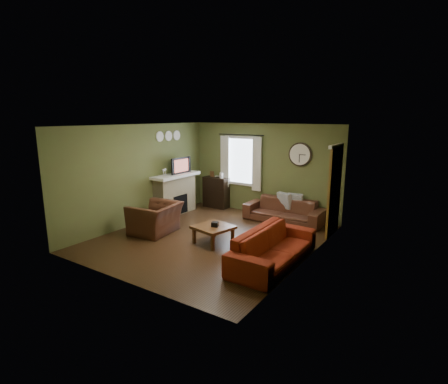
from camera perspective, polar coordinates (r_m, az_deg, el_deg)
The scene contains 31 objects.
floor at distance 8.26m, azimuth -2.13°, elevation -7.55°, with size 4.60×5.20×0.00m, color #382313.
ceiling at distance 7.77m, azimuth -2.28°, elevation 10.79°, with size 4.60×5.20×0.00m, color white.
wall_left at distance 9.42m, azimuth -13.66°, elevation 2.78°, with size 0.00×5.20×2.60m, color #566031.
wall_right at distance 6.86m, azimuth 13.62°, elevation -0.73°, with size 0.00×5.20×2.60m, color #566031.
wall_back at distance 10.10m, azimuth 6.44°, elevation 3.69°, with size 4.60×0.00×2.60m, color #566031.
wall_front at distance 6.05m, azimuth -16.73°, elevation -2.66°, with size 4.60×0.00×2.60m, color #566031.
fireplace at distance 10.23m, azimuth -7.98°, elevation -0.53°, with size 0.40×1.40×1.10m, color tan.
firebox at distance 10.17m, azimuth -7.14°, elevation -2.03°, with size 0.04×0.60×0.55m, color black.
mantel at distance 10.10m, azimuth -7.96°, elevation 2.72°, with size 0.58×1.60×0.08m, color white.
tv at distance 10.16m, azimuth -7.35°, elevation 4.02°, with size 0.60×0.08×0.35m, color black.
tv_screen at distance 10.10m, azimuth -7.01°, elevation 4.30°, with size 0.02×0.62×0.36m, color #994C3F.
medallion_left at distance 9.86m, azimuth -10.44°, elevation 8.90°, with size 0.28×0.28×0.03m, color white.
medallion_mid at distance 10.11m, azimuth -9.05°, elevation 9.03°, with size 0.28×0.28×0.03m, color white.
medallion_right at distance 10.37m, azimuth -7.73°, elevation 9.15°, with size 0.28×0.28×0.03m, color white.
window_pane at distance 10.39m, azimuth 2.96°, elevation 5.10°, with size 1.00×0.02×1.30m, color silver, non-canonical shape.
curtain_rod at distance 10.24m, azimuth 2.72°, elevation 9.32°, with size 0.03×0.03×1.50m, color black.
curtain_left at distance 10.60m, azimuth 0.12°, elevation 4.99°, with size 0.28×0.04×1.55m, color silver.
curtain_right at distance 10.05m, azimuth 5.38°, elevation 4.52°, with size 0.28×0.04×1.55m, color silver.
wall_clock at distance 9.55m, azimuth 12.28°, elevation 6.00°, with size 0.64×0.06×0.64m, color white, non-canonical shape.
door at distance 8.64m, azimuth 17.58°, elevation 0.02°, with size 0.05×0.90×2.10m, color brown.
bookshelf at distance 10.87m, azimuth -1.30°, elevation -0.05°, with size 0.80×0.34×0.95m, color black, non-canonical shape.
book at distance 10.97m, azimuth -1.35°, elevation 2.65°, with size 0.18×0.24×0.02m, color #54321A.
sofa_brown at distance 9.56m, azimuth 9.75°, elevation -2.99°, with size 2.12×0.83×0.62m, color #4B271A.
pillow_left at distance 9.65m, azimuth 9.83°, elevation -1.37°, with size 0.42×0.13×0.42m, color #9AA1A9.
pillow_right at distance 9.62m, azimuth 11.50°, elevation -1.49°, with size 0.42×0.13×0.42m, color #9AA1A9.
sofa_red at distance 6.88m, azimuth 8.10°, elevation -8.87°, with size 2.29×0.90×0.67m, color maroon.
armchair at distance 8.68m, azimuth -11.13°, elevation -4.24°, with size 1.13×0.98×0.73m, color #4B271A.
coffee_table at distance 7.88m, azimuth -1.75°, elevation -6.97°, with size 0.76×0.76×0.41m, color #54321A, non-canonical shape.
tissue_box at distance 7.78m, azimuth -1.49°, elevation -5.70°, with size 0.14×0.14×0.11m, color black.
wine_glass_a at distance 9.70m, azimuth -9.85°, elevation 3.11°, with size 0.07×0.07×0.20m, color white, non-canonical shape.
wine_glass_b at distance 9.74m, azimuth -9.57°, elevation 3.19°, with size 0.08×0.08×0.21m, color white, non-canonical shape.
Camera 1 is at (4.53, -6.30, 2.81)m, focal length 28.00 mm.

